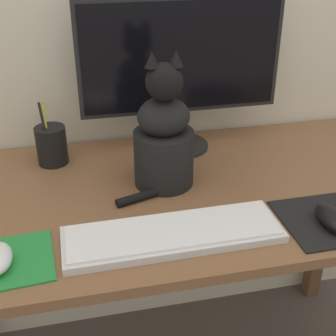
{
  "coord_description": "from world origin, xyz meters",
  "views": [
    {
      "loc": [
        -0.25,
        -0.99,
        1.37
      ],
      "look_at": [
        -0.04,
        -0.08,
        0.86
      ],
      "focal_mm": 50.0,
      "sensor_mm": 36.0,
      "label": 1
    }
  ],
  "objects": [
    {
      "name": "desk",
      "position": [
        0.0,
        0.0,
        0.65
      ],
      "size": [
        1.36,
        0.67,
        0.75
      ],
      "color": "brown",
      "rests_on": "ground_plane"
    },
    {
      "name": "monitor",
      "position": [
        0.06,
        0.24,
        1.0
      ],
      "size": [
        0.57,
        0.17,
        0.44
      ],
      "color": "black",
      "rests_on": "desk"
    },
    {
      "name": "keyboard",
      "position": [
        -0.06,
        -0.2,
        0.76
      ],
      "size": [
        0.48,
        0.15,
        0.02
      ],
      "rotation": [
        0.0,
        0.0,
        0.01
      ],
      "color": "silver",
      "rests_on": "desk"
    },
    {
      "name": "mousepad_left",
      "position": [
        -0.41,
        -0.21,
        0.75
      ],
      "size": [
        0.2,
        0.18,
        0.0
      ],
      "rotation": [
        0.0,
        0.0,
        0.08
      ],
      "color": "#238438",
      "rests_on": "desk"
    },
    {
      "name": "mousepad_right",
      "position": [
        0.31,
        -0.21,
        0.75
      ],
      "size": [
        0.23,
        0.2,
        0.0
      ],
      "rotation": [
        0.0,
        0.0,
        0.01
      ],
      "color": "black",
      "rests_on": "desk"
    },
    {
      "name": "computer_mouse_right",
      "position": [
        0.3,
        -0.23,
        0.78
      ],
      "size": [
        0.06,
        0.11,
        0.04
      ],
      "color": "black",
      "rests_on": "mousepad_right"
    },
    {
      "name": "cat",
      "position": [
        -0.03,
        0.04,
        0.88
      ],
      "size": [
        0.22,
        0.18,
        0.35
      ],
      "rotation": [
        0.0,
        0.0,
        -0.04
      ],
      "color": "black",
      "rests_on": "desk"
    },
    {
      "name": "pen_cup",
      "position": [
        -0.31,
        0.22,
        0.81
      ],
      "size": [
        0.08,
        0.08,
        0.18
      ],
      "color": "black",
      "rests_on": "desk"
    }
  ]
}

